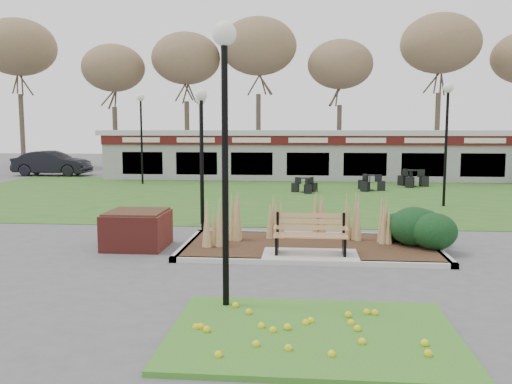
# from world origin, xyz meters

# --- Properties ---
(ground) EXTENTS (100.00, 100.00, 0.00)m
(ground) POSITION_xyz_m (0.00, 0.00, 0.00)
(ground) COLOR #515154
(ground) RESTS_ON ground
(lawn) EXTENTS (34.00, 16.00, 0.02)m
(lawn) POSITION_xyz_m (0.00, 12.00, 0.01)
(lawn) COLOR #2D5D1D
(lawn) RESTS_ON ground
(flower_bed) EXTENTS (4.20, 3.00, 0.16)m
(flower_bed) POSITION_xyz_m (0.00, -4.60, 0.07)
(flower_bed) COLOR #2E6D1F
(flower_bed) RESTS_ON ground
(planting_bed) EXTENTS (6.75, 3.40, 1.27)m
(planting_bed) POSITION_xyz_m (1.27, 1.35, 0.37)
(planting_bed) COLOR black
(planting_bed) RESTS_ON ground
(park_bench) EXTENTS (1.70, 0.66, 0.93)m
(park_bench) POSITION_xyz_m (0.00, 0.25, 0.59)
(park_bench) COLOR #B0764F
(park_bench) RESTS_ON ground
(brick_planter) EXTENTS (1.50, 1.50, 0.95)m
(brick_planter) POSITION_xyz_m (-4.40, 1.00, 0.48)
(brick_planter) COLOR maroon
(brick_planter) RESTS_ON ground
(food_pavilion) EXTENTS (24.60, 3.40, 2.90)m
(food_pavilion) POSITION_xyz_m (0.00, 19.96, 1.48)
(food_pavilion) COLOR gray
(food_pavilion) RESTS_ON ground
(tree_backdrop) EXTENTS (47.24, 5.24, 10.36)m
(tree_backdrop) POSITION_xyz_m (0.00, 28.00, 8.36)
(tree_backdrop) COLOR #47382B
(tree_backdrop) RESTS_ON ground
(lamp_post_near_left) EXTENTS (0.35, 0.35, 4.16)m
(lamp_post_near_left) POSITION_xyz_m (-3.12, 3.20, 3.03)
(lamp_post_near_left) COLOR black
(lamp_post_near_left) RESTS_ON ground
(lamp_post_near_right) EXTENTS (0.39, 0.39, 4.73)m
(lamp_post_near_right) POSITION_xyz_m (-1.44, -3.50, 3.45)
(lamp_post_near_right) COLOR black
(lamp_post_near_right) RESTS_ON ground
(lamp_post_mid_left) EXTENTS (0.34, 0.34, 4.09)m
(lamp_post_mid_left) POSITION_xyz_m (-3.39, 4.46, 2.98)
(lamp_post_mid_left) COLOR black
(lamp_post_mid_left) RESTS_ON ground
(lamp_post_far_right) EXTENTS (0.39, 0.39, 4.76)m
(lamp_post_far_right) POSITION_xyz_m (5.23, 9.14, 3.47)
(lamp_post_far_right) COLOR black
(lamp_post_far_right) RESTS_ON ground
(lamp_post_far_left) EXTENTS (0.40, 0.40, 4.86)m
(lamp_post_far_left) POSITION_xyz_m (-8.94, 16.30, 3.54)
(lamp_post_far_left) COLOR black
(lamp_post_far_left) RESTS_ON ground
(bistro_set_a) EXTENTS (1.26, 1.23, 0.68)m
(bistro_set_a) POSITION_xyz_m (-0.12, 13.19, 0.25)
(bistro_set_a) COLOR black
(bistro_set_a) RESTS_ON ground
(bistro_set_b) EXTENTS (1.24, 1.43, 0.76)m
(bistro_set_b) POSITION_xyz_m (2.99, 14.25, 0.27)
(bistro_set_b) COLOR black
(bistro_set_b) RESTS_ON ground
(bistro_set_c) EXTENTS (1.51, 1.60, 0.86)m
(bistro_set_c) POSITION_xyz_m (5.39, 16.27, 0.31)
(bistro_set_c) COLOR black
(bistro_set_c) RESTS_ON ground
(car_black) EXTENTS (4.79, 1.67, 1.58)m
(car_black) POSITION_xyz_m (-16.30, 21.00, 0.79)
(car_black) COLOR black
(car_black) RESTS_ON ground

